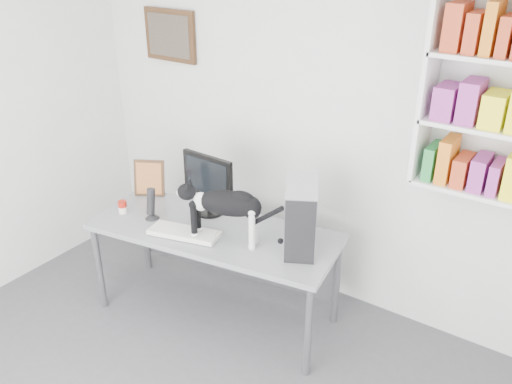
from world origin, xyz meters
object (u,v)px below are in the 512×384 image
monitor (209,184)px  leaning_print (149,177)px  pc_tower (301,215)px  desk (216,273)px  keyboard (184,232)px  cat (226,216)px  soup_can (123,207)px  speaker (151,203)px

monitor → leaning_print: (-0.59, -0.03, -0.09)m
pc_tower → leaning_print: (-1.39, -0.01, -0.08)m
desk → monitor: monitor is taller
keyboard → cat: (0.31, 0.09, 0.18)m
pc_tower → soup_can: size_ratio=4.78×
cat → monitor: bearing=123.8°
pc_tower → soup_can: pc_tower is taller
monitor → cat: 0.46m
leaning_print → cat: cat is taller
soup_can → pc_tower: bearing=14.6°
desk → leaning_print: bearing=159.5°
speaker → leaning_print: leaning_print is taller
soup_can → keyboard: bearing=0.9°
desk → leaning_print: 0.95m
keyboard → speaker: bearing=157.3°
speaker → desk: bearing=15.5°
monitor → keyboard: size_ratio=0.96×
soup_can → cat: 0.93m
desk → speaker: bearing=-174.1°
monitor → pc_tower: size_ratio=1.04×
desk → leaning_print: size_ratio=5.96×
leaning_print → soup_can: bearing=-111.3°
desk → keyboard: bearing=-133.8°
speaker → leaning_print: size_ratio=0.82×
cat → speaker: bearing=163.7°
cat → desk: bearing=135.0°
pc_tower → desk: bearing=166.3°
keyboard → soup_can: bearing=166.0°
monitor → pc_tower: monitor is taller
speaker → soup_can: bearing=-166.1°
desk → keyboard: keyboard is taller
desk → pc_tower: size_ratio=3.93×
speaker → cat: size_ratio=0.38×
monitor → keyboard: monitor is taller
desk → speaker: speaker is taller
desk → monitor: 0.67m
speaker → soup_can: size_ratio=2.60×
monitor → keyboard: 0.43m
cat → soup_can: bearing=166.4°
pc_tower → leaning_print: size_ratio=1.51×
desk → leaning_print: (-0.77, 0.16, 0.53)m
monitor → soup_can: monitor is taller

